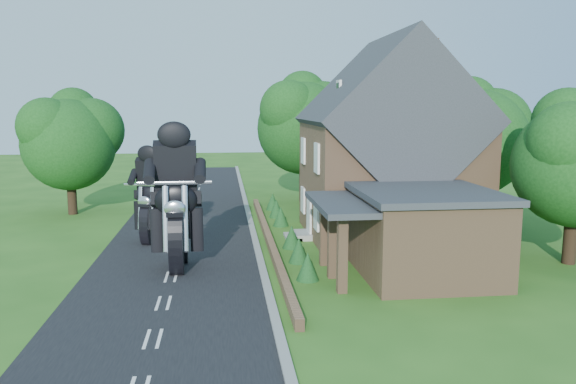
{
  "coord_description": "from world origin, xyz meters",
  "views": [
    {
      "loc": [
        2.08,
        -21.76,
        6.69
      ],
      "look_at": [
        5.05,
        3.37,
        2.8
      ],
      "focal_mm": 35.0,
      "sensor_mm": 36.0,
      "label": 1
    }
  ],
  "objects": [
    {
      "name": "house",
      "position": [
        10.49,
        6.0,
        4.34
      ],
      "size": [
        9.54,
        8.64,
        10.24
      ],
      "color": "#8B6547",
      "rests_on": "ground"
    },
    {
      "name": "garden_wall",
      "position": [
        4.3,
        5.0,
        0.2
      ],
      "size": [
        0.3,
        22.0,
        0.4
      ],
      "primitive_type": "cube",
      "color": "#8B6547",
      "rests_on": "ground"
    },
    {
      "name": "motorcycle_follow",
      "position": [
        -1.44,
        5.98,
        0.72
      ],
      "size": [
        0.84,
        1.59,
        1.44
      ],
      "primitive_type": null,
      "rotation": [
        0.0,
        0.0,
        2.83
      ],
      "color": "black",
      "rests_on": "ground"
    },
    {
      "name": "shrub_c",
      "position": [
        5.3,
        4.0,
        0.55
      ],
      "size": [
        0.9,
        0.9,
        1.1
      ],
      "primitive_type": "cone",
      "color": "#133C18",
      "rests_on": "ground"
    },
    {
      "name": "tree_behind_left",
      "position": [
        8.16,
        17.13,
        5.73
      ],
      "size": [
        6.94,
        6.4,
        9.16
      ],
      "color": "black",
      "rests_on": "ground"
    },
    {
      "name": "shrub_e",
      "position": [
        5.3,
        11.5,
        0.55
      ],
      "size": [
        0.9,
        0.9,
        1.1
      ],
      "primitive_type": "cone",
      "color": "#133C18",
      "rests_on": "ground"
    },
    {
      "name": "shrub_f",
      "position": [
        5.3,
        14.0,
        0.55
      ],
      "size": [
        0.9,
        0.9,
        1.1
      ],
      "primitive_type": "cone",
      "color": "#133C18",
      "rests_on": "ground"
    },
    {
      "name": "shrub_d",
      "position": [
        5.3,
        9.0,
        0.55
      ],
      "size": [
        0.9,
        0.9,
        1.1
      ],
      "primitive_type": "cone",
      "color": "#133C18",
      "rests_on": "ground"
    },
    {
      "name": "ground",
      "position": [
        0.0,
        0.0,
        0.0
      ],
      "size": [
        120.0,
        120.0,
        0.0
      ],
      "primitive_type": "plane",
      "color": "#2A5B19",
      "rests_on": "ground"
    },
    {
      "name": "kerb",
      "position": [
        3.65,
        0.0,
        0.06
      ],
      "size": [
        0.3,
        80.0,
        0.12
      ],
      "primitive_type": "cube",
      "color": "gray",
      "rests_on": "ground"
    },
    {
      "name": "road",
      "position": [
        0.0,
        0.0,
        0.01
      ],
      "size": [
        7.0,
        80.0,
        0.02
      ],
      "primitive_type": "cube",
      "color": "black",
      "rests_on": "ground"
    },
    {
      "name": "annex",
      "position": [
        9.87,
        -0.8,
        1.77
      ],
      "size": [
        7.05,
        5.94,
        3.44
      ],
      "color": "#8B6547",
      "rests_on": "ground"
    },
    {
      "name": "motorcycle_lead",
      "position": [
        0.21,
        1.02,
        0.91
      ],
      "size": [
        0.5,
        1.96,
        1.82
      ],
      "primitive_type": null,
      "rotation": [
        0.0,
        0.0,
        3.14
      ],
      "color": "black",
      "rests_on": "ground"
    },
    {
      "name": "shrub_b",
      "position": [
        5.3,
        1.5,
        0.55
      ],
      "size": [
        0.9,
        0.9,
        1.1
      ],
      "primitive_type": "cone",
      "color": "#133C18",
      "rests_on": "ground"
    },
    {
      "name": "tree_house_right",
      "position": [
        16.65,
        8.62,
        5.19
      ],
      "size": [
        6.51,
        6.0,
        8.4
      ],
      "color": "black",
      "rests_on": "ground"
    },
    {
      "name": "shrub_a",
      "position": [
        5.3,
        -1.0,
        0.55
      ],
      "size": [
        0.9,
        0.9,
        1.1
      ],
      "primitive_type": "cone",
      "color": "#133C18",
      "rests_on": "ground"
    },
    {
      "name": "tree_far_road",
      "position": [
        -6.86,
        14.11,
        4.84
      ],
      "size": [
        6.08,
        5.6,
        7.84
      ],
      "color": "black",
      "rests_on": "ground"
    },
    {
      "name": "tree_behind_house",
      "position": [
        14.18,
        16.14,
        6.23
      ],
      "size": [
        7.81,
        7.2,
        10.08
      ],
      "color": "black",
      "rests_on": "ground"
    }
  ]
}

